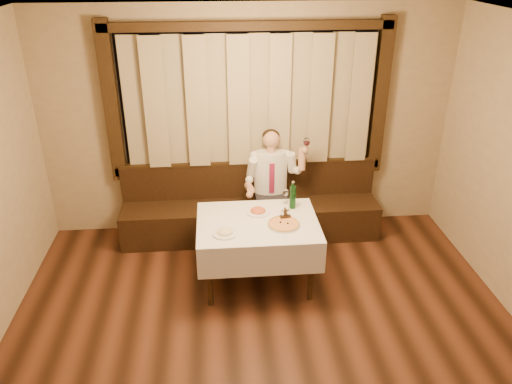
{
  "coord_description": "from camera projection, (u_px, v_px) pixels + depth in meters",
  "views": [
    {
      "loc": [
        -0.41,
        -2.82,
        3.35
      ],
      "look_at": [
        0.0,
        1.9,
        1.0
      ],
      "focal_mm": 35.0,
      "sensor_mm": 36.0,
      "label": 1
    }
  ],
  "objects": [
    {
      "name": "pizza",
      "position": [
        284.0,
        224.0,
        5.14
      ],
      "size": [
        0.35,
        0.35,
        0.04
      ],
      "rotation": [
        0.0,
        0.0,
        -0.15
      ],
      "color": "white",
      "rests_on": "dining_table"
    },
    {
      "name": "seated_man",
      "position": [
        272.0,
        178.0,
        6.05
      ],
      "size": [
        0.76,
        0.57,
        1.4
      ],
      "color": "black",
      "rests_on": "ground"
    },
    {
      "name": "room",
      "position": [
        265.0,
        188.0,
        4.24
      ],
      "size": [
        5.01,
        6.01,
        2.81
      ],
      "color": "black",
      "rests_on": "ground"
    },
    {
      "name": "cruet_caddy",
      "position": [
        285.0,
        215.0,
        5.25
      ],
      "size": [
        0.12,
        0.08,
        0.12
      ],
      "rotation": [
        0.0,
        0.0,
        0.17
      ],
      "color": "black",
      "rests_on": "dining_table"
    },
    {
      "name": "pasta_cream",
      "position": [
        225.0,
        231.0,
        4.98
      ],
      "size": [
        0.26,
        0.26,
        0.09
      ],
      "rotation": [
        0.0,
        0.0,
        0.35
      ],
      "color": "white",
      "rests_on": "dining_table"
    },
    {
      "name": "green_bottle",
      "position": [
        293.0,
        197.0,
        5.43
      ],
      "size": [
        0.07,
        0.07,
        0.32
      ],
      "rotation": [
        0.0,
        0.0,
        -0.29
      ],
      "color": "#0F4919",
      "rests_on": "dining_table"
    },
    {
      "name": "pasta_red",
      "position": [
        258.0,
        209.0,
        5.38
      ],
      "size": [
        0.27,
        0.27,
        0.09
      ],
      "rotation": [
        0.0,
        0.0,
        -0.34
      ],
      "color": "white",
      "rests_on": "dining_table"
    },
    {
      "name": "table_wine_glass",
      "position": [
        286.0,
        193.0,
        5.53
      ],
      "size": [
        0.07,
        0.07,
        0.17
      ],
      "rotation": [
        0.0,
        0.0,
        0.35
      ],
      "color": "white",
      "rests_on": "dining_table"
    },
    {
      "name": "dining_table",
      "position": [
        258.0,
        230.0,
        5.27
      ],
      "size": [
        1.27,
        0.97,
        0.76
      ],
      "color": "black",
      "rests_on": "ground"
    },
    {
      "name": "banquette",
      "position": [
        250.0,
        212.0,
        6.33
      ],
      "size": [
        3.2,
        0.61,
        0.94
      ],
      "color": "black",
      "rests_on": "ground"
    }
  ]
}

